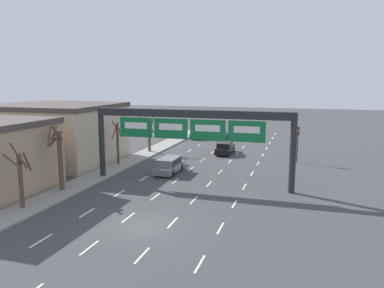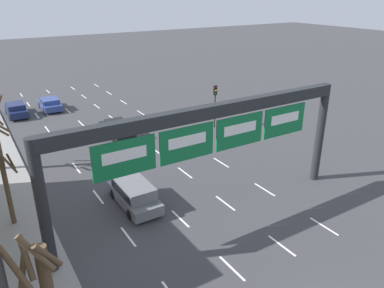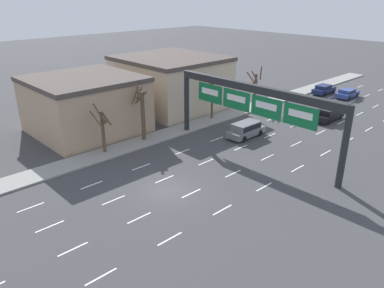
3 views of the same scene
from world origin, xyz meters
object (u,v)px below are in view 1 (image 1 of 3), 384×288
Objects in this scene: car_navy at (198,134)px; suv_grey at (169,164)px; tree_bare_closest at (59,154)px; car_black at (225,148)px; traffic_light_near_gantry at (298,137)px; tree_bare_furthest at (149,132)px; tree_bare_second at (21,175)px; tree_bare_third at (118,141)px; sign_gantry at (190,126)px; car_blue at (220,135)px.

suv_grey is (3.43, -23.18, 0.14)m from car_navy.
tree_bare_closest reaches higher than car_navy.
traffic_light_near_gantry is at bearing -15.09° from car_black.
traffic_light_near_gantry is 0.74× the size of tree_bare_furthest.
tree_bare_second is 15.25m from tree_bare_third.
tree_bare_closest is at bearing -95.90° from car_navy.
sign_gantry is at bearing 27.84° from tree_bare_closest.
suv_grey is at bearing -143.77° from traffic_light_near_gantry.
traffic_light_near_gantry reaches higher than suv_grey.
suv_grey is 11.69m from tree_bare_furthest.
car_navy is 3.58m from car_blue.
tree_bare_third is at bearing 166.25° from suv_grey.
tree_bare_second reaches higher than suv_grey.
suv_grey is 7.17m from tree_bare_third.
car_blue is 0.84× the size of tree_bare_second.
car_blue is 0.76× the size of tree_bare_furthest.
car_blue is at bearing 78.05° from tree_bare_closest.
sign_gantry reaches higher than car_navy.
suv_grey is at bearing 133.44° from sign_gantry.
car_navy is 1.06× the size of traffic_light_near_gantry.
tree_bare_furthest reaches higher than car_blue.
tree_bare_second is (-3.13, -36.78, 1.86)m from car_navy.
sign_gantry reaches higher than car_blue.
tree_bare_third is at bearing -92.99° from tree_bare_furthest.
car_navy is at bearing 104.19° from sign_gantry.
tree_bare_third reaches higher than suv_grey.
sign_gantry is 4.40× the size of car_blue.
suv_grey is 0.93× the size of tree_bare_third.
suv_grey is at bearing -106.45° from car_black.
tree_bare_second is at bearing -129.97° from traffic_light_near_gantry.
tree_bare_second is (-9.88, -10.10, -2.77)m from sign_gantry.
tree_bare_second is (-6.56, -13.61, 1.72)m from suv_grey.
suv_grey is at bearing -13.75° from tree_bare_third.
tree_bare_third is at bearing -158.63° from traffic_light_near_gantry.
tree_bare_second is (0.17, -4.79, -0.65)m from tree_bare_closest.
tree_bare_furthest is (-9.63, 13.15, -2.58)m from sign_gantry.
tree_bare_second reaches higher than car_navy.
tree_bare_third is at bearing 90.63° from tree_bare_second.
tree_bare_second reaches higher than car_black.
tree_bare_closest is 1.07× the size of tree_bare_furthest.
tree_bare_closest reaches higher than tree_bare_third.
car_black is at bearing 11.54° from tree_bare_furthest.
car_blue is (3.56, 0.42, -0.05)m from car_navy.
traffic_light_near_gantry is at bearing 21.37° from tree_bare_third.
sign_gantry is 11.59m from tree_bare_third.
suv_grey is at bearing -90.30° from car_blue.
traffic_light_near_gantry reaches higher than car_blue.
sign_gantry reaches higher than car_black.
tree_bare_furthest reaches higher than traffic_light_near_gantry.
sign_gantry is 3.93× the size of car_black.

